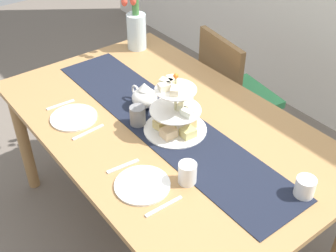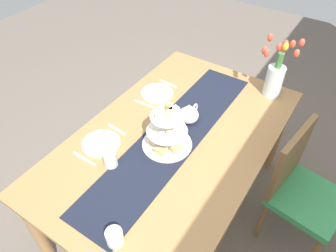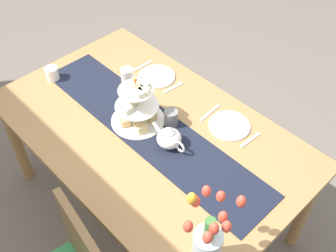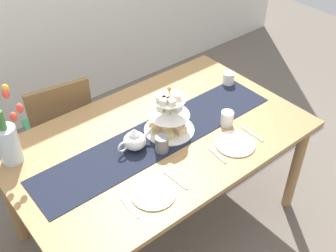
{
  "view_description": "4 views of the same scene",
  "coord_description": "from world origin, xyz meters",
  "views": [
    {
      "loc": [
        1.36,
        -1.02,
        2.02
      ],
      "look_at": [
        0.07,
        -0.03,
        0.8
      ],
      "focal_mm": 46.36,
      "sensor_mm": 36.0,
      "label": 1
    },
    {
      "loc": [
        1.17,
        0.72,
        2.16
      ],
      "look_at": [
        -0.01,
        -0.05,
        0.83
      ],
      "focal_mm": 33.91,
      "sensor_mm": 36.0,
      "label": 2
    },
    {
      "loc": [
        -1.19,
        0.99,
        2.39
      ],
      "look_at": [
        -0.09,
        -0.07,
        0.81
      ],
      "focal_mm": 43.67,
      "sensor_mm": 36.0,
      "label": 3
    },
    {
      "loc": [
        -1.12,
        -1.46,
        2.32
      ],
      "look_at": [
        0.06,
        -0.02,
        0.83
      ],
      "focal_mm": 43.73,
      "sensor_mm": 36.0,
      "label": 4
    }
  ],
  "objects": [
    {
      "name": "ground_plane",
      "position": [
        0.0,
        0.0,
        0.0
      ],
      "size": [
        8.0,
        8.0,
        0.0
      ],
      "primitive_type": "plane",
      "color": "#6B6056"
    },
    {
      "name": "dining_table",
      "position": [
        0.0,
        0.0,
        0.68
      ],
      "size": [
        1.75,
        1.08,
        0.77
      ],
      "color": "#A37747",
      "rests_on": "ground_plane"
    },
    {
      "name": "chair_left",
      "position": [
        -0.28,
        0.77,
        0.5
      ],
      "size": [
        0.48,
        0.48,
        0.91
      ],
      "color": "brown",
      "rests_on": "ground_plane"
    },
    {
      "name": "table_runner",
      "position": [
        0.0,
        -0.01,
        0.77
      ],
      "size": [
        1.56,
        0.33,
        0.0
      ],
      "primitive_type": "cube",
      "color": "black",
      "rests_on": "dining_table"
    },
    {
      "name": "tiered_cake_stand",
      "position": [
        0.08,
        0.0,
        0.86
      ],
      "size": [
        0.3,
        0.3,
        0.3
      ],
      "color": "beige",
      "rests_on": "table_runner"
    },
    {
      "name": "teapot",
      "position": [
        -0.17,
        0.0,
        0.83
      ],
      "size": [
        0.24,
        0.13,
        0.14
      ],
      "color": "white",
      "rests_on": "table_runner"
    },
    {
      "name": "tulip_vase",
      "position": [
        -0.74,
        0.34,
        0.94
      ],
      "size": [
        0.19,
        0.24,
        0.45
      ],
      "color": "silver",
      "rests_on": "dining_table"
    },
    {
      "name": "cream_jug",
      "position": [
        0.72,
        0.14,
        0.81
      ],
      "size": [
        0.08,
        0.08,
        0.08
      ],
      "primitive_type": "cylinder",
      "color": "white",
      "rests_on": "dining_table"
    },
    {
      "name": "dinner_plate_left",
      "position": [
        -0.3,
        -0.34,
        0.78
      ],
      "size": [
        0.23,
        0.23,
        0.01
      ],
      "primitive_type": "cylinder",
      "color": "white",
      "rests_on": "dining_table"
    },
    {
      "name": "fork_left",
      "position": [
        -0.44,
        -0.34,
        0.77
      ],
      "size": [
        0.02,
        0.15,
        0.01
      ],
      "primitive_type": "cube",
      "rotation": [
        0.0,
        0.0,
        -0.05
      ],
      "color": "silver",
      "rests_on": "dining_table"
    },
    {
      "name": "knife_left",
      "position": [
        -0.15,
        -0.34,
        0.77
      ],
      "size": [
        0.03,
        0.17,
        0.01
      ],
      "primitive_type": "cube",
      "rotation": [
        0.0,
        0.0,
        0.07
      ],
      "color": "silver",
      "rests_on": "dining_table"
    },
    {
      "name": "dinner_plate_right",
      "position": [
        0.29,
        -0.34,
        0.78
      ],
      "size": [
        0.23,
        0.23,
        0.01
      ],
      "primitive_type": "cylinder",
      "color": "white",
      "rests_on": "dining_table"
    },
    {
      "name": "fork_right",
      "position": [
        0.15,
        -0.34,
        0.77
      ],
      "size": [
        0.03,
        0.15,
        0.01
      ],
      "primitive_type": "cube",
      "rotation": [
        0.0,
        0.0,
        -0.09
      ],
      "color": "silver",
      "rests_on": "dining_table"
    },
    {
      "name": "knife_right",
      "position": [
        0.44,
        -0.34,
        0.77
      ],
      "size": [
        0.02,
        0.17,
        0.01
      ],
      "primitive_type": "cube",
      "rotation": [
        0.0,
        0.0,
        -0.03
      ],
      "color": "silver",
      "rests_on": "dining_table"
    },
    {
      "name": "mug_grey",
      "position": [
        -0.06,
        -0.11,
        0.82
      ],
      "size": [
        0.08,
        0.08,
        0.09
      ],
      "primitive_type": "cylinder",
      "color": "slate",
      "rests_on": "table_runner"
    },
    {
      "name": "mug_white_text",
      "position": [
        0.39,
        -0.18,
        0.82
      ],
      "size": [
        0.08,
        0.08,
        0.09
      ],
      "primitive_type": "cylinder",
      "color": "white",
      "rests_on": "dining_table"
    }
  ]
}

